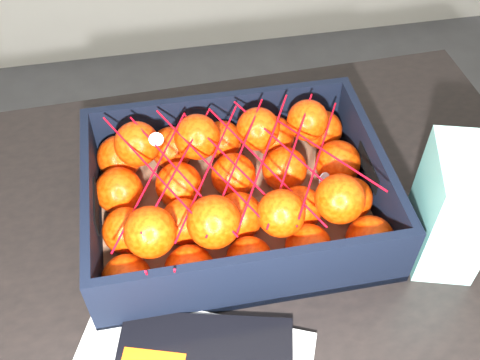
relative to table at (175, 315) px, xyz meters
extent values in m
cube|color=black|center=(0.00, 0.00, 0.08)|extent=(1.23, 0.84, 0.04)
cylinder|color=black|center=(0.55, 0.35, -0.30)|extent=(0.06, 0.06, 0.71)
cube|color=brown|center=(0.11, 0.09, 0.10)|extent=(0.41, 0.31, 0.01)
cube|color=black|center=(0.11, 0.24, 0.15)|extent=(0.41, 0.01, 0.11)
cube|color=black|center=(0.11, -0.06, 0.15)|extent=(0.41, 0.01, 0.11)
cube|color=black|center=(-0.09, 0.09, 0.15)|extent=(0.01, 0.28, 0.11)
cube|color=black|center=(0.31, 0.09, 0.15)|extent=(0.01, 0.28, 0.11)
sphere|color=red|center=(-0.05, -0.02, 0.14)|extent=(0.06, 0.06, 0.06)
sphere|color=red|center=(-0.05, 0.06, 0.14)|extent=(0.06, 0.06, 0.06)
sphere|color=red|center=(-0.05, 0.13, 0.14)|extent=(0.07, 0.07, 0.07)
sphere|color=red|center=(-0.05, 0.20, 0.14)|extent=(0.07, 0.07, 0.07)
sphere|color=red|center=(0.03, -0.02, 0.14)|extent=(0.07, 0.07, 0.07)
sphere|color=red|center=(0.03, 0.06, 0.14)|extent=(0.06, 0.06, 0.06)
sphere|color=red|center=(0.03, 0.13, 0.14)|extent=(0.07, 0.07, 0.07)
sphere|color=red|center=(0.03, 0.20, 0.14)|extent=(0.07, 0.07, 0.07)
sphere|color=red|center=(0.11, -0.02, 0.14)|extent=(0.06, 0.06, 0.06)
sphere|color=red|center=(0.11, 0.05, 0.14)|extent=(0.07, 0.07, 0.07)
sphere|color=red|center=(0.11, 0.13, 0.14)|extent=(0.07, 0.07, 0.07)
sphere|color=red|center=(0.11, 0.21, 0.14)|extent=(0.06, 0.06, 0.06)
sphere|color=red|center=(0.19, -0.01, 0.14)|extent=(0.06, 0.06, 0.06)
sphere|color=red|center=(0.19, 0.05, 0.14)|extent=(0.06, 0.06, 0.06)
sphere|color=red|center=(0.19, 0.13, 0.14)|extent=(0.07, 0.07, 0.07)
sphere|color=red|center=(0.19, 0.20, 0.14)|extent=(0.06, 0.06, 0.06)
sphere|color=red|center=(0.27, -0.02, 0.14)|extent=(0.07, 0.07, 0.07)
sphere|color=red|center=(0.27, 0.06, 0.14)|extent=(0.06, 0.06, 0.06)
sphere|color=red|center=(0.27, 0.13, 0.14)|extent=(0.07, 0.07, 0.07)
sphere|color=red|center=(0.27, 0.20, 0.14)|extent=(0.06, 0.06, 0.06)
sphere|color=red|center=(-0.01, 0.01, 0.19)|extent=(0.07, 0.07, 0.07)
sphere|color=red|center=(-0.02, 0.17, 0.19)|extent=(0.06, 0.06, 0.06)
sphere|color=red|center=(0.07, 0.01, 0.19)|extent=(0.07, 0.07, 0.07)
sphere|color=red|center=(0.07, 0.17, 0.19)|extent=(0.07, 0.07, 0.07)
sphere|color=red|center=(0.15, 0.01, 0.19)|extent=(0.06, 0.06, 0.06)
sphere|color=red|center=(0.16, 0.17, 0.19)|extent=(0.06, 0.06, 0.06)
sphere|color=red|center=(0.23, 0.02, 0.19)|extent=(0.07, 0.07, 0.07)
sphere|color=red|center=(0.23, 0.17, 0.19)|extent=(0.06, 0.06, 0.06)
cylinder|color=red|center=(0.00, 0.10, 0.22)|extent=(0.12, 0.21, 0.01)
cylinder|color=red|center=(0.03, 0.08, 0.21)|extent=(0.12, 0.21, 0.03)
cylinder|color=red|center=(0.07, 0.10, 0.21)|extent=(0.12, 0.21, 0.02)
cylinder|color=red|center=(0.11, 0.09, 0.21)|extent=(0.12, 0.21, 0.02)
cylinder|color=red|center=(0.15, 0.08, 0.21)|extent=(0.12, 0.21, 0.03)
cylinder|color=red|center=(0.18, 0.10, 0.21)|extent=(0.12, 0.21, 0.02)
cylinder|color=red|center=(0.22, 0.09, 0.22)|extent=(0.11, 0.21, 0.03)
cylinder|color=red|center=(0.00, 0.09, 0.21)|extent=(0.12, 0.21, 0.02)
cylinder|color=red|center=(0.03, 0.10, 0.22)|extent=(0.12, 0.21, 0.01)
cylinder|color=red|center=(0.07, 0.09, 0.21)|extent=(0.12, 0.21, 0.02)
cylinder|color=red|center=(0.11, 0.09, 0.22)|extent=(0.12, 0.21, 0.02)
cylinder|color=red|center=(0.15, 0.09, 0.21)|extent=(0.11, 0.21, 0.03)
cylinder|color=red|center=(0.18, 0.09, 0.21)|extent=(0.12, 0.21, 0.02)
cylinder|color=red|center=(0.22, 0.09, 0.21)|extent=(0.12, 0.21, 0.02)
cylinder|color=red|center=(-0.02, -0.04, 0.18)|extent=(0.00, 0.03, 0.09)
cylinder|color=red|center=(0.01, -0.04, 0.18)|extent=(0.01, 0.04, 0.08)
cube|color=white|center=(0.37, -0.02, 0.19)|extent=(0.11, 0.13, 0.18)
camera|label=1|loc=(0.02, -0.41, 0.76)|focal=42.29mm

